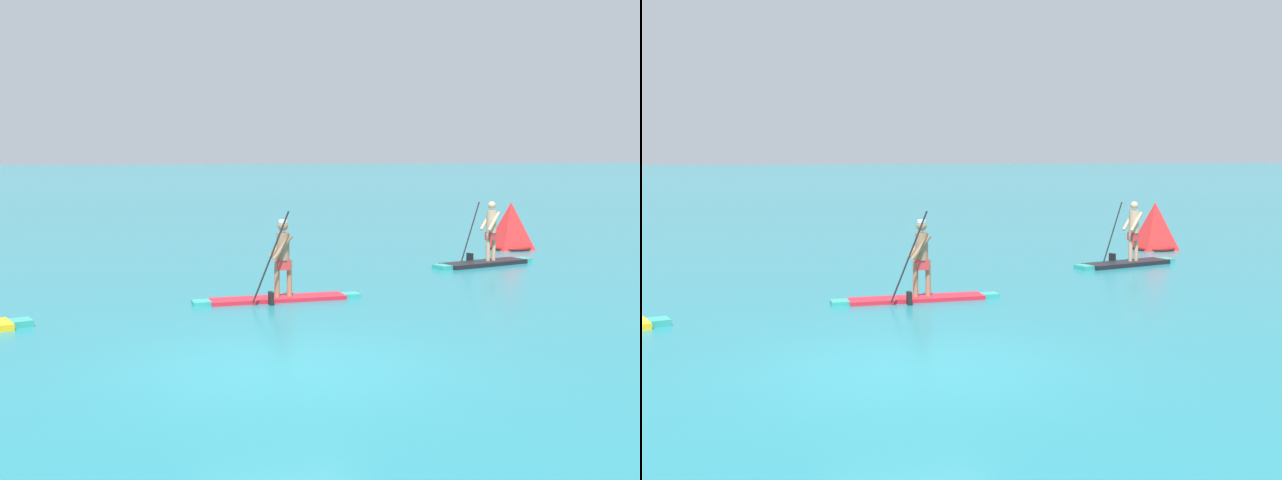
% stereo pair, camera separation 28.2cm
% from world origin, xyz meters
% --- Properties ---
extents(ground, '(440.00, 440.00, 0.00)m').
position_xyz_m(ground, '(0.00, 0.00, 0.00)').
color(ground, '#1E727F').
extents(paddleboarder_mid_center, '(3.49, 0.80, 1.93)m').
position_xyz_m(paddleboarder_mid_center, '(1.11, 5.01, 0.38)').
color(paddleboarder_mid_center, red).
rests_on(paddleboarder_mid_center, ground).
extents(paddleboarder_far_right, '(3.22, 1.31, 1.75)m').
position_xyz_m(paddleboarder_far_right, '(7.69, 8.58, 0.33)').
color(paddleboarder_far_right, black).
rests_on(paddleboarder_far_right, ground).
extents(race_marker_buoy, '(1.61, 1.61, 1.48)m').
position_xyz_m(race_marker_buoy, '(10.22, 11.71, 0.67)').
color(race_marker_buoy, red).
rests_on(race_marker_buoy, ground).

